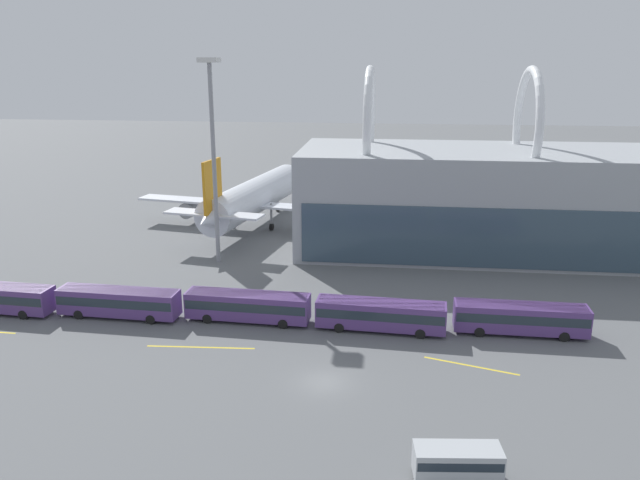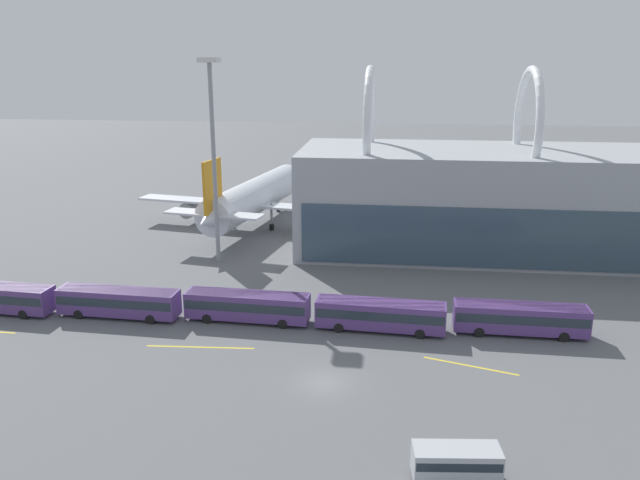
{
  "view_description": "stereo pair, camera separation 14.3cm",
  "coord_description": "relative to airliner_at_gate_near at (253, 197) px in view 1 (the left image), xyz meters",
  "views": [
    {
      "loc": [
        5.08,
        -46.76,
        26.18
      ],
      "look_at": [
        -3.68,
        28.86,
        4.0
      ],
      "focal_mm": 35.0,
      "sensor_mm": 36.0,
      "label": 1
    },
    {
      "loc": [
        5.22,
        -46.75,
        26.18
      ],
      "look_at": [
        -3.68,
        28.86,
        4.0
      ],
      "focal_mm": 35.0,
      "sensor_mm": 36.0,
      "label": 2
    }
  ],
  "objects": [
    {
      "name": "shuttle_bus_3",
      "position": [
        21.29,
        -37.9,
        -3.05
      ],
      "size": [
        12.99,
        3.46,
        3.04
      ],
      "rotation": [
        0.0,
        0.0,
        -0.06
      ],
      "color": "#56387A",
      "rests_on": "ground_plane"
    },
    {
      "name": "service_van_foreground",
      "position": [
        26.71,
        -60.54,
        -3.46
      ],
      "size": [
        5.77,
        2.63,
        2.36
      ],
      "rotation": [
        0.0,
        0.0,
        0.1
      ],
      "color": "#B2B7BC",
      "rests_on": "ground_plane"
    },
    {
      "name": "shuttle_bus_1",
      "position": [
        -6.06,
        -37.65,
        -3.05
      ],
      "size": [
        12.95,
        3.25,
        3.04
      ],
      "rotation": [
        0.0,
        0.0,
        -0.05
      ],
      "color": "#56387A",
      "rests_on": "ground_plane"
    },
    {
      "name": "airliner_at_gate_far",
      "position": [
        58.93,
        4.82,
        0.91
      ],
      "size": [
        37.45,
        37.0,
        15.54
      ],
      "rotation": [
        0.0,
        0.0,
        1.68
      ],
      "color": "silver",
      "rests_on": "ground_plane"
    },
    {
      "name": "lane_stripe_1",
      "position": [
        4.53,
        -43.7,
        -4.85
      ],
      "size": [
        10.28,
        0.85,
        0.01
      ],
      "primitive_type": "cube",
      "rotation": [
        0.0,
        0.0,
        0.06
      ],
      "color": "yellow",
      "rests_on": "ground_plane"
    },
    {
      "name": "shuttle_bus_4",
      "position": [
        34.97,
        -37.15,
        -3.05
      ],
      "size": [
        12.89,
        2.93,
        3.04
      ],
      "rotation": [
        0.0,
        0.0,
        -0.02
      ],
      "color": "#56387A",
      "rests_on": "ground_plane"
    },
    {
      "name": "lane_stripe_2",
      "position": [
        29.45,
        -44.54,
        -4.85
      ],
      "size": [
        8.1,
        2.72,
        0.01
      ],
      "primitive_type": "cube",
      "rotation": [
        0.0,
        0.0,
        -0.3
      ],
      "color": "yellow",
      "rests_on": "ground_plane"
    },
    {
      "name": "shuttle_bus_2",
      "position": [
        7.61,
        -37.17,
        -3.05
      ],
      "size": [
        12.96,
        3.32,
        3.04
      ],
      "rotation": [
        0.0,
        0.0,
        -0.05
      ],
      "color": "#56387A",
      "rests_on": "ground_plane"
    },
    {
      "name": "ground_plane",
      "position": [
        16.82,
        -48.9,
        -4.85
      ],
      "size": [
        440.0,
        440.0,
        0.0
      ],
      "primitive_type": "plane",
      "color": "slate"
    },
    {
      "name": "floodlight_mast",
      "position": [
        -0.8,
        -18.18,
        12.15
      ],
      "size": [
        2.42,
        2.42,
        26.34
      ],
      "color": "gray",
      "rests_on": "ground_plane"
    },
    {
      "name": "airliner_at_gate_near",
      "position": [
        0.0,
        0.0,
        0.0
      ],
      "size": [
        38.56,
        37.09,
        13.01
      ],
      "rotation": [
        0.0,
        0.0,
        1.39
      ],
      "color": "silver",
      "rests_on": "ground_plane"
    }
  ]
}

